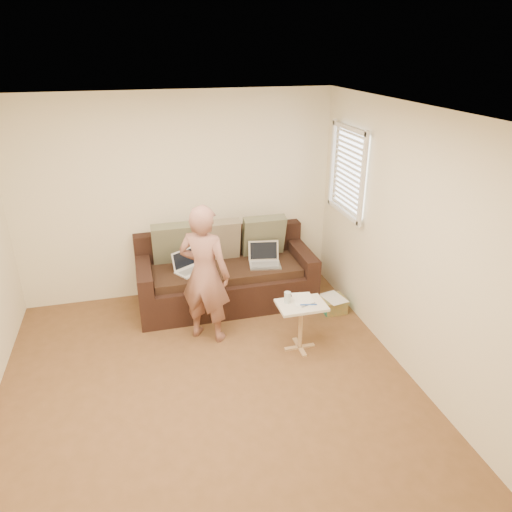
# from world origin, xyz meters

# --- Properties ---
(floor) EXTENTS (4.50, 4.50, 0.00)m
(floor) POSITION_xyz_m (0.00, 0.00, 0.00)
(floor) COLOR brown
(floor) RESTS_ON ground
(ceiling) EXTENTS (4.50, 4.50, 0.00)m
(ceiling) POSITION_xyz_m (0.00, 0.00, 2.60)
(ceiling) COLOR white
(ceiling) RESTS_ON wall_back
(wall_back) EXTENTS (4.00, 0.00, 4.00)m
(wall_back) POSITION_xyz_m (0.00, 2.25, 1.30)
(wall_back) COLOR #F3E6BE
(wall_back) RESTS_ON ground
(wall_front) EXTENTS (4.00, 0.00, 4.00)m
(wall_front) POSITION_xyz_m (0.00, -2.25, 1.30)
(wall_front) COLOR #F3E6BE
(wall_front) RESTS_ON ground
(wall_right) EXTENTS (0.00, 4.50, 4.50)m
(wall_right) POSITION_xyz_m (2.00, 0.00, 1.30)
(wall_right) COLOR #F3E6BE
(wall_right) RESTS_ON ground
(window_blinds) EXTENTS (0.12, 0.88, 1.08)m
(window_blinds) POSITION_xyz_m (1.95, 1.50, 1.70)
(window_blinds) COLOR white
(window_blinds) RESTS_ON wall_right
(sofa) EXTENTS (2.20, 0.95, 0.85)m
(sofa) POSITION_xyz_m (0.50, 1.77, 0.42)
(sofa) COLOR black
(sofa) RESTS_ON ground
(pillow_left) EXTENTS (0.55, 0.29, 0.57)m
(pillow_left) POSITION_xyz_m (-0.10, 2.01, 0.79)
(pillow_left) COLOR #555A42
(pillow_left) RESTS_ON sofa
(pillow_mid) EXTENTS (0.55, 0.27, 0.57)m
(pillow_mid) POSITION_xyz_m (0.45, 1.97, 0.79)
(pillow_mid) COLOR #776C55
(pillow_mid) RESTS_ON sofa
(pillow_right) EXTENTS (0.55, 0.28, 0.57)m
(pillow_right) POSITION_xyz_m (1.05, 1.97, 0.79)
(pillow_right) COLOR #555A42
(pillow_right) RESTS_ON sofa
(laptop_silver) EXTENTS (0.43, 0.34, 0.26)m
(laptop_silver) POSITION_xyz_m (0.98, 1.64, 0.52)
(laptop_silver) COLOR #B7BABC
(laptop_silver) RESTS_ON sofa
(laptop_white) EXTENTS (0.43, 0.40, 0.26)m
(laptop_white) POSITION_xyz_m (0.06, 1.70, 0.52)
(laptop_white) COLOR white
(laptop_white) RESTS_ON sofa
(person) EXTENTS (0.70, 0.65, 1.59)m
(person) POSITION_xyz_m (0.13, 1.04, 0.79)
(person) COLOR brown
(person) RESTS_ON ground
(side_table) EXTENTS (0.51, 0.36, 0.56)m
(side_table) POSITION_xyz_m (1.08, 0.56, 0.28)
(side_table) COLOR silver
(side_table) RESTS_ON ground
(drinking_glass) EXTENTS (0.07, 0.07, 0.12)m
(drinking_glass) POSITION_xyz_m (0.94, 0.63, 0.62)
(drinking_glass) COLOR silver
(drinking_glass) RESTS_ON side_table
(scissors) EXTENTS (0.20, 0.16, 0.02)m
(scissors) POSITION_xyz_m (1.14, 0.51, 0.57)
(scissors) COLOR silver
(scissors) RESTS_ON side_table
(paper_on_table) EXTENTS (0.25, 0.33, 0.00)m
(paper_on_table) POSITION_xyz_m (1.12, 0.64, 0.56)
(paper_on_table) COLOR white
(paper_on_table) RESTS_ON side_table
(striped_box) EXTENTS (0.30, 0.30, 0.19)m
(striped_box) POSITION_xyz_m (1.75, 1.20, 0.09)
(striped_box) COLOR orange
(striped_box) RESTS_ON ground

